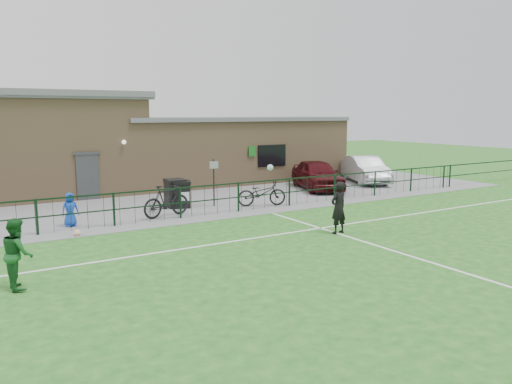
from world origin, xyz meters
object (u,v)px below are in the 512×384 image
sign_post (214,183)px  car_silver (365,170)px  bicycle_d (166,201)px  wheelie_bin_left (181,195)px  wheelie_bin_right (175,194)px  spectator_child (70,210)px  outfield_player (17,253)px  bicycle_e (262,193)px  car_maroon (317,175)px  ball_ground (77,233)px

sign_post → car_silver: 10.81m
bicycle_d → sign_post: bearing=-81.5°
wheelie_bin_left → sign_post: 1.46m
wheelie_bin_right → spectator_child: (-4.52, -1.50, 0.05)m
outfield_player → spectator_child: bearing=-23.0°
sign_post → wheelie_bin_left: bearing=161.2°
bicycle_d → spectator_child: 3.48m
bicycle_d → bicycle_e: (4.30, 0.03, -0.07)m
sign_post → outfield_player: bearing=-141.1°
car_silver → spectator_child: (-16.64, -2.87, -0.15)m
wheelie_bin_left → car_silver: size_ratio=0.23×
car_maroon → ball_ground: 13.41m
bicycle_e → outfield_player: outfield_player is taller
wheelie_bin_right → car_silver: (12.12, 1.37, 0.20)m
outfield_player → bicycle_e: bearing=-62.3°
bicycle_e → outfield_player: (-10.06, -5.68, 0.24)m
wheelie_bin_right → spectator_child: spectator_child is taller
bicycle_d → bicycle_e: 4.30m
sign_post → bicycle_d: 2.78m
bicycle_d → ball_ground: bearing=96.3°
wheelie_bin_left → wheelie_bin_right: 0.29m
bicycle_e → ball_ground: bicycle_e is taller
spectator_child → car_maroon: bearing=4.3°
wheelie_bin_left → outfield_player: 10.00m
car_maroon → ball_ground: size_ratio=19.98×
car_silver → bicycle_e: 9.36m
car_silver → spectator_child: car_silver is taller
wheelie_bin_left → outfield_player: (-6.99, -7.14, 0.27)m
car_silver → bicycle_d: (-13.16, -3.07, -0.13)m
car_silver → outfield_player: outfield_player is taller
wheelie_bin_left → spectator_child: (-4.72, -1.30, 0.08)m
sign_post → car_silver: (10.62, 2.01, -0.25)m
wheelie_bin_right → outfield_player: outfield_player is taller
bicycle_e → spectator_child: 7.78m
sign_post → outfield_player: 10.66m
wheelie_bin_right → spectator_child: 4.76m
wheelie_bin_right → sign_post: (1.50, -0.65, 0.45)m
wheelie_bin_left → ball_ground: 5.60m
car_maroon → bicycle_d: 9.59m
bicycle_d → car_maroon: bearing=-88.7°
bicycle_d → wheelie_bin_right: bearing=-45.4°
car_silver → bicycle_e: (-8.86, -3.03, -0.20)m
sign_post → car_maroon: bearing=12.3°
car_silver → ball_ground: car_silver is taller
bicycle_e → ball_ground: (-7.89, -1.35, -0.45)m
bicycle_d → outfield_player: (-5.75, -5.64, 0.18)m
spectator_child → outfield_player: outfield_player is taller
bicycle_e → wheelie_bin_left: bearing=83.3°
car_maroon → bicycle_e: (-4.95, -2.48, -0.22)m
sign_post → car_maroon: 6.87m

